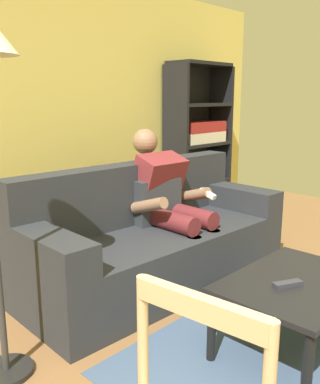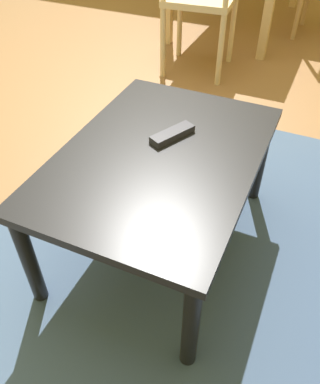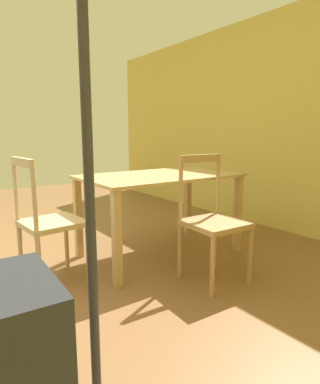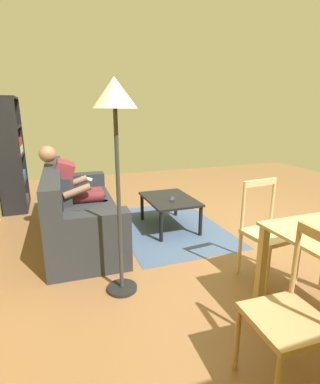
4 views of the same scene
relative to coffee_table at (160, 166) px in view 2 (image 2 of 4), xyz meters
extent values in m
plane|color=brown|center=(-0.70, -0.70, -0.38)|extent=(9.12, 9.12, 0.00)
cube|color=black|center=(0.00, 0.00, 0.04)|extent=(0.91, 0.64, 0.03)
cylinder|color=black|center=(-0.41, -0.28, -0.18)|extent=(0.05, 0.05, 0.40)
cylinder|color=black|center=(0.41, -0.28, -0.18)|extent=(0.05, 0.05, 0.40)
cylinder|color=black|center=(-0.41, 0.28, -0.18)|extent=(0.05, 0.05, 0.40)
cylinder|color=black|center=(0.41, 0.28, -0.18)|extent=(0.05, 0.05, 0.40)
cube|color=#2D2D38|center=(-0.11, 0.00, 0.07)|extent=(0.17, 0.12, 0.02)
cube|color=tan|center=(-1.92, -0.04, -0.01)|extent=(0.06, 0.06, 0.74)
cylinder|color=tan|center=(-2.39, 0.11, -0.15)|extent=(0.04, 0.04, 0.46)
cylinder|color=#D1B27F|center=(-1.77, -0.24, -0.15)|extent=(0.04, 0.04, 0.46)
cylinder|color=#D1B27F|center=(-1.74, -0.62, -0.15)|extent=(0.04, 0.04, 0.46)
cylinder|color=#D1B27F|center=(-1.40, -0.21, -0.15)|extent=(0.04, 0.04, 0.46)
cylinder|color=#D1B27F|center=(-1.36, -0.59, -0.15)|extent=(0.04, 0.04, 0.46)
cube|color=#3D5170|center=(0.00, 0.00, -0.37)|extent=(2.00, 1.40, 0.01)
camera|label=1|loc=(-2.13, -0.99, 1.07)|focal=39.54mm
camera|label=2|loc=(0.96, 0.43, 0.83)|focal=36.75mm
camera|label=3|loc=(-0.83, 2.03, 0.76)|focal=30.67mm
camera|label=4|loc=(-3.68, 1.49, 1.25)|focal=27.78mm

